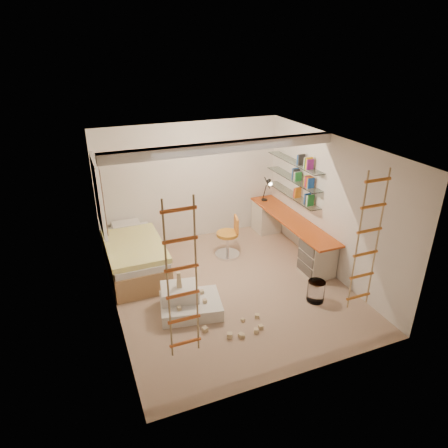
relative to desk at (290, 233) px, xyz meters
name	(u,v)px	position (x,y,z in m)	size (l,w,h in m)	color
floor	(230,288)	(-1.72, -0.86, -0.40)	(4.50, 4.50, 0.00)	tan
ceiling_beam	(224,147)	(-1.72, -0.56, 2.12)	(4.00, 0.18, 0.16)	white
window_frame	(98,195)	(-3.69, 0.64, 1.15)	(0.06, 1.15, 1.35)	white
window_blind	(101,195)	(-3.65, 0.64, 1.15)	(0.02, 1.00, 1.20)	#4C2D1E
rope_ladder_left	(182,282)	(-3.07, -2.61, 1.11)	(0.41, 0.04, 2.13)	#E05C26
rope_ladder_right	(367,242)	(-0.37, -2.61, 1.11)	(0.41, 0.04, 2.13)	orange
waste_bin	(316,291)	(-0.50, -1.76, -0.22)	(0.30, 0.30, 0.38)	white
desk	(290,233)	(0.00, 0.00, 0.00)	(0.56, 2.80, 0.75)	#C64E17
shelves	(293,179)	(0.15, 0.27, 1.10)	(0.25, 1.80, 0.71)	white
bed	(135,256)	(-3.20, 0.36, -0.07)	(1.02, 2.00, 0.69)	#AD7F51
task_lamp	(268,186)	(-0.05, 0.96, 0.73)	(0.14, 0.36, 0.57)	black
swivel_chair	(229,242)	(-1.29, 0.26, -0.08)	(0.62, 0.62, 0.87)	#C17E25
play_platform	(188,302)	(-2.63, -1.22, -0.23)	(1.10, 0.93, 0.43)	silver
toy_blocks	(218,311)	(-2.27, -1.67, -0.20)	(1.25, 1.13, 0.70)	#CCB284
books	(294,173)	(0.15, 0.27, 1.21)	(0.14, 0.64, 0.92)	#1E722D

